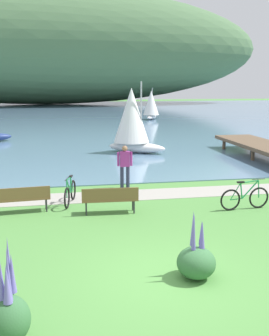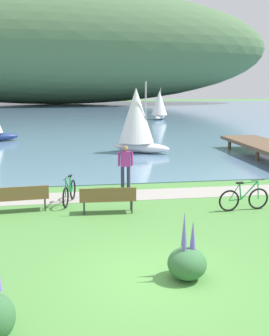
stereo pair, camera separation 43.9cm
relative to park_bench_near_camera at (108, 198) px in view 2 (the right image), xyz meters
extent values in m
plane|color=#518E42|center=(0.65, -4.60, -0.52)|extent=(200.00, 200.00, 0.00)
cube|color=#5B7F9E|center=(0.65, 43.75, -0.50)|extent=(180.00, 80.00, 0.04)
ellipsoid|color=#4C7047|center=(-4.05, 73.02, 10.79)|extent=(87.19, 28.00, 22.54)
cube|color=#A39E93|center=(0.65, 2.06, -0.52)|extent=(60.00, 1.50, 0.01)
cube|color=brown|center=(0.00, 0.08, -0.07)|extent=(1.82, 0.56, 0.05)
cube|color=brown|center=(-0.01, -0.13, 0.15)|extent=(1.80, 0.12, 0.40)
cylinder|color=#2D2D33|center=(-0.75, 0.28, -0.30)|extent=(0.05, 0.05, 0.45)
cylinder|color=#2D2D33|center=(0.77, 0.21, -0.30)|extent=(0.05, 0.05, 0.45)
cylinder|color=#2D2D33|center=(-0.77, -0.06, -0.30)|extent=(0.05, 0.05, 0.45)
cylinder|color=#2D2D33|center=(0.76, -0.12, -0.30)|extent=(0.05, 0.05, 0.45)
cube|color=brown|center=(-2.80, 0.67, -0.07)|extent=(1.83, 0.63, 0.05)
cube|color=brown|center=(-2.78, 0.46, 0.15)|extent=(1.80, 0.19, 0.40)
cylinder|color=#2D2D33|center=(-2.05, 0.90, -0.30)|extent=(0.05, 0.05, 0.45)
cylinder|color=#2D2D33|center=(-2.02, 0.57, -0.30)|extent=(0.05, 0.05, 0.45)
torus|color=black|center=(-1.35, 0.82, -0.16)|extent=(0.22, 0.71, 0.72)
torus|color=black|center=(-1.11, 1.84, -0.16)|extent=(0.22, 0.71, 0.72)
cylinder|color=#1E8C4C|center=(-1.28, 1.15, 0.15)|extent=(0.18, 0.60, 0.61)
cylinder|color=#1E8C4C|center=(-1.27, 1.19, 0.41)|extent=(0.19, 0.65, 0.09)
cylinder|color=#1E8C4C|center=(-1.20, 1.47, 0.12)|extent=(0.07, 0.13, 0.54)
cylinder|color=#1E8C4C|center=(-1.16, 1.64, -0.15)|extent=(0.13, 0.42, 0.05)
cylinder|color=#1E8C4C|center=(-1.15, 1.68, 0.11)|extent=(0.11, 0.37, 0.56)
cylinder|color=#1E8C4C|center=(-1.35, 0.85, 0.14)|extent=(0.05, 0.09, 0.60)
cube|color=black|center=(-1.19, 1.51, 0.42)|extent=(0.15, 0.26, 0.05)
cylinder|color=black|center=(-1.34, 0.87, 0.48)|extent=(0.13, 0.47, 0.02)
torus|color=black|center=(4.98, -0.28, -0.16)|extent=(0.72, 0.12, 0.72)
torus|color=black|center=(3.93, -0.37, -0.16)|extent=(0.72, 0.12, 0.72)
cylinder|color=#1E8C4C|center=(4.64, -0.31, 0.15)|extent=(0.61, 0.09, 0.61)
cylinder|color=#1E8C4C|center=(4.60, -0.31, 0.41)|extent=(0.66, 0.09, 0.09)
cylinder|color=#1E8C4C|center=(4.32, -0.34, 0.12)|extent=(0.13, 0.05, 0.54)
cylinder|color=#1E8C4C|center=(4.14, -0.35, -0.15)|extent=(0.43, 0.06, 0.05)
cylinder|color=#1E8C4C|center=(4.10, -0.35, 0.11)|extent=(0.37, 0.06, 0.56)
cylinder|color=#1E8C4C|center=(4.95, -0.28, 0.14)|extent=(0.09, 0.04, 0.60)
cube|color=black|center=(4.28, -0.34, 0.42)|extent=(0.25, 0.12, 0.05)
cylinder|color=black|center=(4.93, -0.29, 0.48)|extent=(0.48, 0.06, 0.02)
cylinder|color=#282D47|center=(0.87, 3.22, -0.08)|extent=(0.14, 0.14, 0.88)
cylinder|color=#282D47|center=(1.10, 3.21, -0.08)|extent=(0.14, 0.14, 0.88)
cube|color=#9E338C|center=(0.98, 3.21, 0.66)|extent=(0.39, 0.23, 0.60)
sphere|color=#9E7051|center=(0.98, 3.21, 1.08)|extent=(0.22, 0.22, 0.22)
cylinder|color=#9E338C|center=(0.73, 3.22, 0.66)|extent=(0.09, 0.09, 0.56)
cylinder|color=#9E338C|center=(1.24, 3.20, 0.66)|extent=(0.09, 0.09, 0.56)
ellipsoid|color=#386B3D|center=(1.28, -4.76, -0.18)|extent=(0.84, 0.84, 0.69)
cylinder|color=#386B3D|center=(1.19, -4.81, 0.09)|extent=(0.02, 0.02, 0.12)
cone|color=#6B5BB7|center=(1.19, -4.81, 0.56)|extent=(0.09, 0.09, 0.81)
cylinder|color=#386B3D|center=(1.39, -4.76, 0.09)|extent=(0.02, 0.02, 0.12)
cone|color=#6B5BB7|center=(1.39, -4.76, 0.45)|extent=(0.13, 0.13, 0.61)
cylinder|color=#386B3D|center=(1.25, -4.57, 0.09)|extent=(0.02, 0.02, 0.12)
cone|color=#6B5BB7|center=(1.25, -4.57, 0.54)|extent=(0.12, 0.12, 0.78)
cylinder|color=#386B3D|center=(1.45, -4.54, 0.09)|extent=(0.02, 0.02, 0.12)
cone|color=#6B5BB7|center=(1.45, -4.54, 0.42)|extent=(0.10, 0.10, 0.54)
ellipsoid|color=white|center=(2.98, 11.35, -0.17)|extent=(3.57, 2.74, 0.63)
cylinder|color=#B2B2B2|center=(3.21, 11.20, 1.93)|extent=(0.09, 0.09, 3.58)
cone|color=white|center=(2.69, 11.53, 1.75)|extent=(2.92, 2.92, 3.22)
ellipsoid|color=white|center=(8.96, 34.10, -0.21)|extent=(2.09, 3.15, 0.54)
cylinder|color=#B2B2B2|center=(9.07, 34.32, 1.60)|extent=(0.08, 0.08, 3.08)
cone|color=white|center=(8.84, 33.84, 1.44)|extent=(2.43, 2.43, 2.77)
cylinder|color=brown|center=(8.69, 7.75, -0.22)|extent=(0.20, 0.20, 0.60)
cylinder|color=brown|center=(8.69, 11.75, -0.22)|extent=(0.20, 0.20, 0.60)
cylinder|color=brown|center=(10.61, 11.75, -0.22)|extent=(0.20, 0.20, 0.60)
camera|label=1|loc=(-1.47, -12.57, 3.58)|focal=43.83mm
camera|label=2|loc=(-1.04, -12.64, 3.58)|focal=43.83mm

